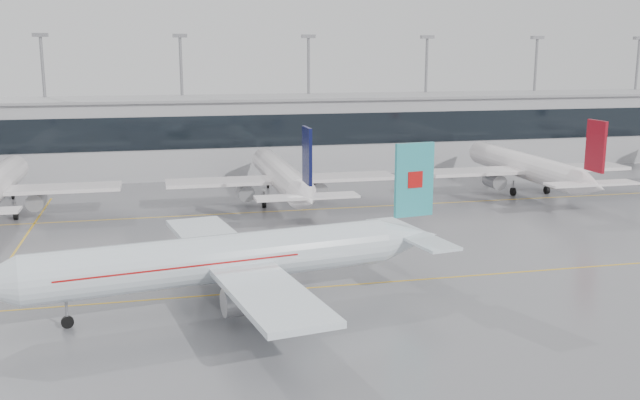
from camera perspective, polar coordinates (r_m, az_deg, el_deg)
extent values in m
plane|color=slate|center=(61.47, 2.56, -6.79)|extent=(320.00, 320.00, 0.00)
cube|color=gold|center=(61.47, 2.56, -6.78)|extent=(120.00, 0.25, 0.01)
cube|color=gold|center=(89.69, -2.61, -0.86)|extent=(120.00, 0.25, 0.01)
cube|color=gold|center=(75.05, -23.55, -4.34)|extent=(0.25, 60.00, 0.01)
cube|color=#A1A1A5|center=(119.92, -5.46, 5.19)|extent=(180.00, 15.00, 12.00)
cube|color=black|center=(112.33, -4.95, 5.53)|extent=(180.00, 0.20, 5.00)
cube|color=gray|center=(119.39, -5.52, 8.14)|extent=(182.00, 16.00, 0.40)
cylinder|color=gray|center=(125.56, -21.10, 7.04)|extent=(0.50, 0.50, 22.00)
cube|color=gray|center=(125.31, -21.49, 12.19)|extent=(2.40, 1.00, 0.60)
cylinder|color=gray|center=(124.49, -10.95, 7.58)|extent=(0.50, 0.50, 22.00)
cube|color=gray|center=(124.23, -11.15, 12.78)|extent=(2.40, 1.00, 0.60)
cylinder|color=gray|center=(127.26, -0.91, 7.87)|extent=(0.50, 0.50, 22.00)
cube|color=gray|center=(127.01, -0.93, 12.96)|extent=(2.40, 1.00, 0.60)
cylinder|color=gray|center=(133.65, 8.43, 7.93)|extent=(0.50, 0.50, 22.00)
cube|color=gray|center=(133.42, 8.58, 12.78)|extent=(2.40, 1.00, 0.60)
cylinder|color=gray|center=(143.17, 16.73, 7.81)|extent=(0.50, 0.50, 22.00)
cube|color=gray|center=(142.95, 17.00, 12.33)|extent=(2.40, 1.00, 0.60)
cylinder|color=gray|center=(155.25, 23.86, 7.57)|extent=(0.50, 0.50, 22.00)
cube|color=gray|center=(155.04, 24.21, 11.73)|extent=(2.40, 1.00, 0.60)
cylinder|color=white|center=(55.55, -8.28, -4.69)|extent=(28.42, 8.34, 3.70)
cone|color=white|center=(61.73, 7.09, -2.99)|extent=(6.14, 4.58, 3.70)
cube|color=white|center=(56.03, -6.78, -4.93)|extent=(10.01, 30.95, 0.45)
cube|color=white|center=(61.75, 7.26, -2.71)|extent=(4.72, 12.05, 0.25)
cube|color=teal|center=(60.86, 7.54, 1.61)|extent=(3.61, 0.94, 6.31)
cylinder|color=gray|center=(51.98, -5.80, -7.99)|extent=(3.90, 2.67, 2.10)
cylinder|color=gray|center=(60.78, -8.46, -5.13)|extent=(3.90, 2.67, 2.10)
cylinder|color=gray|center=(54.86, -19.61, -8.40)|extent=(0.20, 0.20, 1.62)
cylinder|color=black|center=(55.13, -19.55, -9.19)|extent=(0.94, 0.45, 0.90)
cylinder|color=gray|center=(54.59, -4.95, -7.73)|extent=(0.24, 0.24, 1.62)
cylinder|color=black|center=(54.87, -4.93, -8.52)|extent=(1.16, 0.63, 1.10)
cylinder|color=gray|center=(59.32, -6.50, -6.16)|extent=(0.24, 0.24, 1.62)
cylinder|color=black|center=(59.57, -6.48, -6.90)|extent=(1.16, 0.63, 1.10)
cube|color=#B70F0F|center=(60.85, 7.54, 1.65)|extent=(1.46, 0.68, 1.40)
cube|color=#B70F0F|center=(54.87, -11.33, -4.79)|extent=(18.37, 6.68, 0.12)
cone|color=white|center=(109.60, -23.05, 2.53)|extent=(3.59, 4.00, 3.59)
cylinder|color=gray|center=(92.91, -21.74, -0.05)|extent=(2.10, 3.60, 2.10)
cylinder|color=gray|center=(105.15, -23.39, 0.73)|extent=(0.20, 0.20, 1.56)
cylinder|color=black|center=(105.29, -23.35, 0.31)|extent=(0.30, 0.90, 0.90)
cylinder|color=gray|center=(91.93, -23.20, -0.65)|extent=(0.24, 0.24, 1.56)
cylinder|color=black|center=(92.09, -23.16, -1.12)|extent=(0.45, 1.10, 1.10)
cylinder|color=white|center=(93.79, -3.20, 2.05)|extent=(3.59, 27.36, 3.59)
cone|color=white|center=(109.09, -4.63, 3.39)|extent=(3.59, 4.00, 3.59)
cone|color=white|center=(77.89, -1.09, 0.08)|extent=(3.59, 5.60, 3.59)
cube|color=white|center=(92.41, -3.03, 1.66)|extent=(29.64, 5.00, 0.45)
cube|color=white|center=(77.63, -1.06, 0.27)|extent=(11.40, 2.80, 0.25)
cube|color=#0C0F39|center=(76.67, -1.04, 3.58)|extent=(0.35, 3.60, 6.12)
cylinder|color=gray|center=(92.47, -6.01, 0.67)|extent=(2.10, 3.60, 2.10)
cylinder|color=gray|center=(94.10, -0.20, 0.93)|extent=(2.10, 3.60, 2.10)
cylinder|color=gray|center=(104.62, -4.20, 1.61)|extent=(0.20, 0.20, 1.56)
cylinder|color=black|center=(104.75, -4.19, 1.20)|extent=(0.30, 0.90, 0.90)
cylinder|color=gray|center=(91.41, -4.51, 0.20)|extent=(0.24, 0.24, 1.56)
cylinder|color=black|center=(91.57, -4.50, -0.27)|extent=(0.45, 1.10, 1.10)
cylinder|color=gray|center=(92.31, -1.32, 0.35)|extent=(0.24, 0.24, 1.56)
cylinder|color=black|center=(92.47, -1.32, -0.12)|extent=(0.45, 1.10, 1.10)
cylinder|color=white|center=(105.52, 15.89, 2.70)|extent=(3.59, 27.36, 3.59)
cone|color=white|center=(119.32, 12.27, 3.87)|extent=(3.59, 4.00, 3.59)
cone|color=white|center=(91.67, 20.84, 1.08)|extent=(3.59, 5.60, 3.59)
cube|color=white|center=(104.29, 16.27, 2.35)|extent=(29.64, 5.00, 0.45)
cube|color=white|center=(91.46, 20.92, 1.24)|extent=(11.40, 2.80, 0.25)
cube|color=maroon|center=(90.64, 21.20, 4.05)|extent=(0.35, 3.60, 6.12)
cylinder|color=gray|center=(102.72, 13.75, 1.50)|extent=(2.10, 3.60, 2.10)
cylinder|color=gray|center=(107.37, 18.33, 1.67)|extent=(2.10, 3.60, 2.10)
cylinder|color=gray|center=(115.25, 13.27, 2.27)|extent=(0.20, 0.20, 1.56)
cylinder|color=black|center=(115.37, 13.25, 1.89)|extent=(0.30, 0.90, 0.90)
cylinder|color=gray|center=(102.52, 15.21, 1.08)|extent=(0.24, 0.24, 1.56)
cylinder|color=black|center=(102.66, 15.19, 0.66)|extent=(0.45, 1.10, 1.10)
cylinder|color=gray|center=(105.07, 17.71, 1.19)|extent=(0.24, 0.24, 1.56)
cylinder|color=black|center=(105.21, 17.68, 0.77)|extent=(0.45, 1.10, 1.10)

